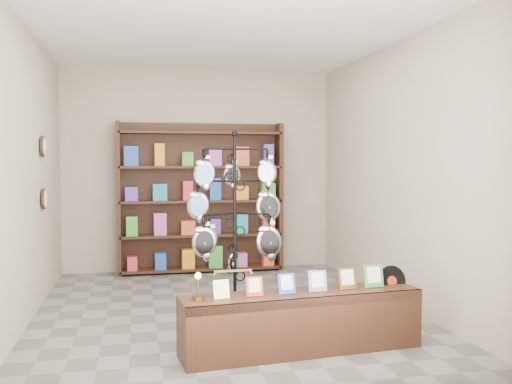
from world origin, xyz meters
TOP-DOWN VIEW (x-y plane):
  - ground at (0.00, 0.00)m, footprint 5.00×5.00m
  - room_envelope at (0.00, 0.00)m, footprint 5.00×5.00m
  - display_tree at (0.02, -0.58)m, footprint 0.99×0.85m
  - front_shelf at (0.45, -1.46)m, footprint 2.12×0.64m
  - back_shelving at (0.00, 2.30)m, footprint 2.42×0.36m
  - wall_clocks at (-1.97, 0.80)m, footprint 0.03×0.24m

SIDE VIEW (x-z plane):
  - ground at x=0.00m, z-range 0.00..0.00m
  - front_shelf at x=0.45m, z-range -0.11..0.63m
  - back_shelving at x=0.00m, z-range -0.07..2.13m
  - display_tree at x=0.02m, z-range 0.15..2.08m
  - wall_clocks at x=-1.97m, z-range 1.08..1.92m
  - room_envelope at x=0.00m, z-range -0.65..4.35m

